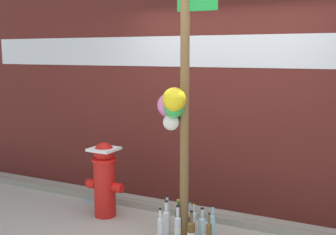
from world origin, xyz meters
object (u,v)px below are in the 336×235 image
object	(u,v)px
bottle_0	(178,228)
bottle_5	(190,219)
bottle_7	(160,230)
bottle_9	(202,227)
fire_hydrant	(105,178)
memorial_post	(178,87)
bottle_3	(213,226)
bottle_2	(166,223)
bottle_4	(194,225)
bottle_8	(167,214)
bottle_6	(178,221)
bottle_1	(191,232)

from	to	relation	value
bottle_0	bottle_5	world-z (taller)	bottle_0
bottle_0	bottle_7	bearing A→B (deg)	-134.28
bottle_9	bottle_0	bearing A→B (deg)	-144.95
bottle_5	bottle_9	xyz separation A→B (m)	(0.23, -0.21, 0.03)
fire_hydrant	bottle_5	world-z (taller)	fire_hydrant
memorial_post	bottle_3	bearing A→B (deg)	22.47
bottle_2	bottle_5	size ratio (longest dim) A/B	1.29
fire_hydrant	bottle_0	bearing A→B (deg)	-13.58
memorial_post	bottle_3	size ratio (longest dim) A/B	7.60
bottle_4	bottle_9	size ratio (longest dim) A/B	1.10
fire_hydrant	bottle_7	bearing A→B (deg)	-22.69
fire_hydrant	bottle_9	xyz separation A→B (m)	(1.30, -0.11, -0.33)
fire_hydrant	bottle_4	bearing A→B (deg)	-6.26
bottle_2	bottle_4	world-z (taller)	bottle_2
bottle_8	bottle_0	bearing A→B (deg)	-47.55
fire_hydrant	bottle_6	size ratio (longest dim) A/B	2.37
bottle_6	bottle_8	distance (m)	0.20
fire_hydrant	bottle_7	xyz separation A→B (m)	(0.95, -0.40, -0.31)
bottle_9	memorial_post	bearing A→B (deg)	-159.34
memorial_post	bottle_8	xyz separation A→B (m)	(-0.23, 0.23, -1.45)
bottle_9	bottle_5	bearing A→B (deg)	137.44
bottle_3	bottle_6	size ratio (longest dim) A/B	1.00
bottle_5	bottle_6	size ratio (longest dim) A/B	0.85
bottle_3	bottle_8	distance (m)	0.58
bottle_0	bottle_5	xyz separation A→B (m)	(-0.01, 0.36, -0.03)
bottle_5	bottle_8	world-z (taller)	bottle_8
bottle_6	bottle_8	world-z (taller)	bottle_6
bottle_1	bottle_8	bearing A→B (deg)	145.36
bottle_6	memorial_post	bearing A→B (deg)	-68.91
bottle_0	bottle_5	bearing A→B (deg)	92.37
memorial_post	bottle_2	xyz separation A→B (m)	(-0.10, -0.05, -1.43)
bottle_5	fire_hydrant	bearing A→B (deg)	-174.99
memorial_post	bottle_3	xyz separation A→B (m)	(0.34, 0.14, -1.44)
memorial_post	bottle_4	world-z (taller)	memorial_post
bottle_6	bottle_1	bearing A→B (deg)	-39.30
bottle_3	bottle_6	world-z (taller)	same
bottle_5	bottle_1	bearing A→B (deg)	-64.81
memorial_post	bottle_2	size ratio (longest dim) A/B	6.87
bottle_8	bottle_7	bearing A→B (deg)	-72.73
fire_hydrant	memorial_post	bearing A→B (deg)	-11.02
bottle_9	bottle_2	bearing A→B (deg)	-157.62
bottle_3	bottle_6	distance (m)	0.39
bottle_4	bottle_6	bearing A→B (deg)	162.41
bottle_0	bottle_9	xyz separation A→B (m)	(0.21, 0.15, -0.00)
fire_hydrant	bottle_2	xyz separation A→B (m)	(0.95, -0.26, -0.30)
bottle_1	bottle_3	world-z (taller)	bottle_3
bottle_5	bottle_6	distance (m)	0.18
bottle_8	bottle_9	distance (m)	0.50
bottle_1	bottle_4	bearing A→B (deg)	102.71
bottle_6	bottle_8	bearing A→B (deg)	152.34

